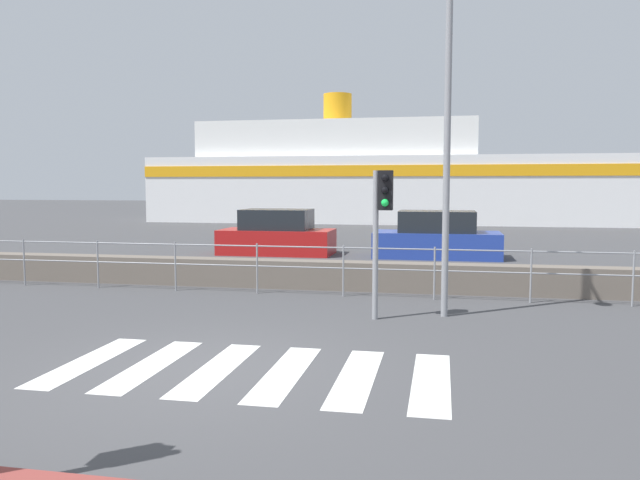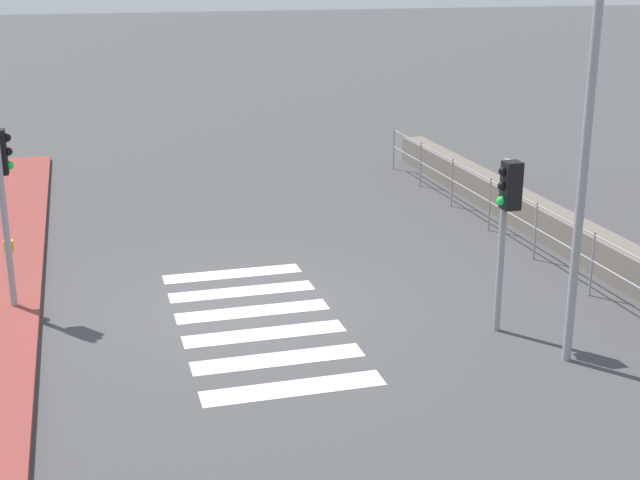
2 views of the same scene
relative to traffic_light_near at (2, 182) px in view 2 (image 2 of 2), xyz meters
The scene contains 7 objects.
ground_plane 4.22m from the traffic_light_near, 75.96° to the left, with size 160.00×160.00×0.00m, color #424244.
crosswalk 4.39m from the traffic_light_near, 67.00° to the left, with size 4.95×2.40×0.01m.
seawall 10.10m from the traffic_light_near, 84.85° to the left, with size 18.89×0.55×0.63m.
harbor_fence 9.17m from the traffic_light_near, 84.36° to the left, with size 17.04×0.04×1.09m.
traffic_light_near is the anchor object (origin of this frame).
traffic_light_far 7.48m from the traffic_light_near, 67.68° to the left, with size 0.34×0.32×2.59m.
streetlamp 8.43m from the traffic_light_near, 61.60° to the left, with size 0.32×0.89×6.15m.
Camera 2 is at (12.92, -2.40, 5.29)m, focal length 50.00 mm.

